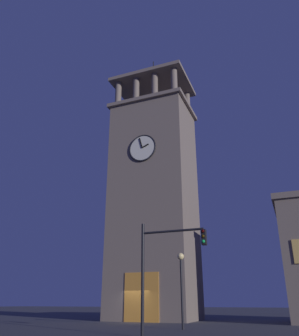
{
  "coord_description": "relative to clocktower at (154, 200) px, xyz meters",
  "views": [
    {
      "loc": [
        -12.95,
        28.18,
        1.54
      ],
      "look_at": [
        -0.01,
        -3.65,
        14.99
      ],
      "focal_mm": 36.8,
      "sensor_mm": 36.0,
      "label": 1
    }
  ],
  "objects": [
    {
      "name": "street_lamp",
      "position": [
        -5.66,
        9.77,
        -8.18
      ],
      "size": [
        0.44,
        0.44,
        4.56
      ],
      "color": "black",
      "rests_on": "ground_plane"
    },
    {
      "name": "ground_plane",
      "position": [
        0.52,
        3.63,
        -11.41
      ],
      "size": [
        200.0,
        200.0,
        0.0
      ],
      "primitive_type": "plane",
      "color": "#424247"
    },
    {
      "name": "traffic_signal_near",
      "position": [
        -6.36,
        15.04,
        -7.8
      ],
      "size": [
        3.46,
        0.41,
        5.46
      ],
      "color": "black",
      "rests_on": "ground_plane"
    },
    {
      "name": "clocktower",
      "position": [
        0.0,
        0.0,
        0.0
      ],
      "size": [
        8.43,
        6.74,
        28.79
      ],
      "color": "#75665B",
      "rests_on": "ground_plane"
    }
  ]
}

